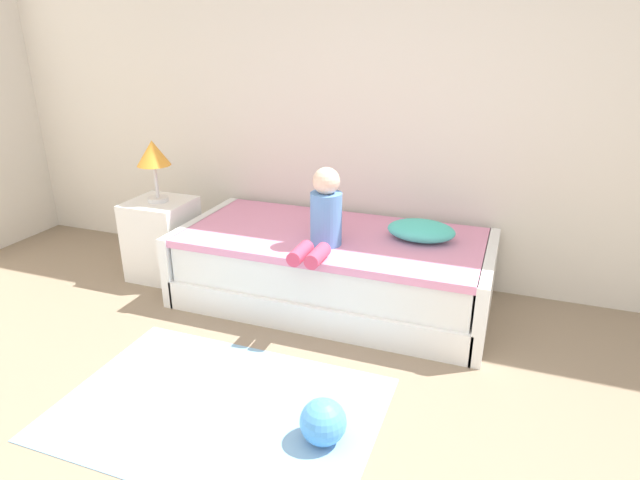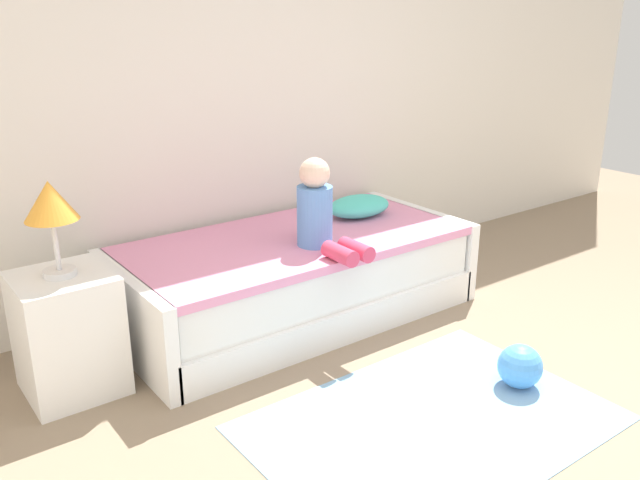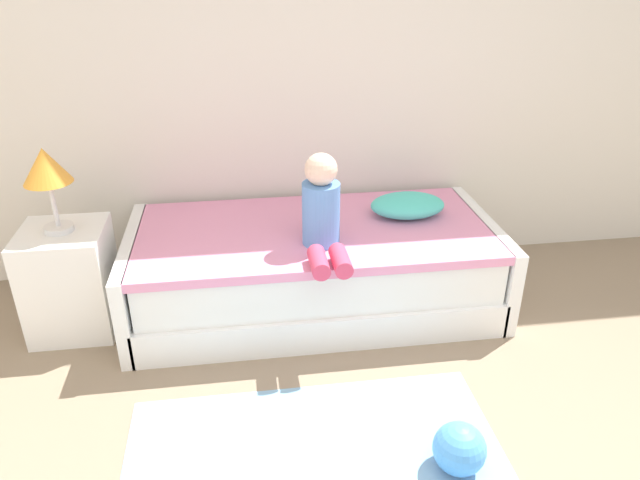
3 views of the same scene
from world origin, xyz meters
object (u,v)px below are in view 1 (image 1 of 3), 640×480
object	(u,v)px
nightstand	(163,239)
pillow	(421,231)
toy_ball	(323,422)
bed	(333,269)
child_figure	(324,216)
table_lamp	(153,156)

from	to	relation	value
nightstand	pillow	distance (m)	1.95
pillow	toy_ball	distance (m)	1.51
bed	pillow	size ratio (longest dim) A/B	4.80
child_figure	toy_ball	size ratio (longest dim) A/B	2.33
bed	pillow	world-z (taller)	pillow
pillow	toy_ball	xyz separation A→B (m)	(-0.15, -1.43, -0.46)
nightstand	child_figure	distance (m)	1.44
nightstand	toy_ball	size ratio (longest dim) A/B	2.75
table_lamp	pillow	size ratio (longest dim) A/B	1.02
child_figure	pillow	distance (m)	0.66
toy_ball	table_lamp	bearing A→B (deg)	143.97
bed	toy_ball	bearing A→B (deg)	-72.63
nightstand	child_figure	size ratio (longest dim) A/B	1.18
pillow	toy_ball	bearing A→B (deg)	-96.16
nightstand	pillow	world-z (taller)	pillow
nightstand	table_lamp	xyz separation A→B (m)	(0.00, 0.00, 0.64)
table_lamp	child_figure	world-z (taller)	table_lamp
pillow	toy_ball	size ratio (longest dim) A/B	2.01
bed	table_lamp	xyz separation A→B (m)	(-1.35, -0.05, 0.69)
bed	nightstand	distance (m)	1.35
table_lamp	toy_ball	xyz separation A→B (m)	(1.77, -1.29, -0.83)
table_lamp	child_figure	distance (m)	1.40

